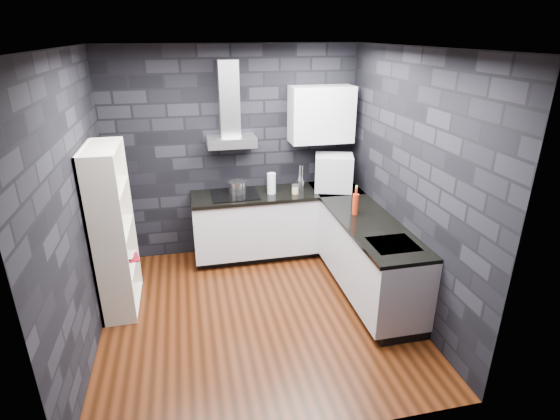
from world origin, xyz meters
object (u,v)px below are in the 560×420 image
object	(u,v)px
fruit_bowl	(112,231)
utensil_crock	(300,184)
appliance_garage	(334,173)
red_bottle	(355,204)
bookshelf	(113,231)
glass_vase	(271,183)
pot	(237,188)
storage_jar	(295,190)

from	to	relation	value
fruit_bowl	utensil_crock	bearing A→B (deg)	22.50
utensil_crock	appliance_garage	size ratio (longest dim) A/B	0.26
red_bottle	fruit_bowl	distance (m)	2.63
bookshelf	appliance_garage	bearing A→B (deg)	9.58
fruit_bowl	glass_vase	bearing A→B (deg)	24.65
pot	storage_jar	size ratio (longest dim) A/B	2.18
red_bottle	fruit_bowl	world-z (taller)	red_bottle
red_bottle	bookshelf	bearing A→B (deg)	177.50
glass_vase	appliance_garage	bearing A→B (deg)	-1.87
red_bottle	bookshelf	world-z (taller)	bookshelf
storage_jar	red_bottle	distance (m)	0.95
bookshelf	fruit_bowl	size ratio (longest dim) A/B	7.46
glass_vase	pot	bearing A→B (deg)	167.48
glass_vase	storage_jar	xyz separation A→B (m)	(0.29, -0.07, -0.08)
appliance_garage	storage_jar	bearing A→B (deg)	-157.81
utensil_crock	appliance_garage	distance (m)	0.46
storage_jar	red_bottle	size ratio (longest dim) A/B	0.43
appliance_garage	red_bottle	xyz separation A→B (m)	(-0.03, -0.85, -0.10)
storage_jar	fruit_bowl	size ratio (longest dim) A/B	0.43
glass_vase	utensil_crock	xyz separation A→B (m)	(0.40, 0.09, -0.07)
red_bottle	glass_vase	bearing A→B (deg)	132.12
pot	utensil_crock	xyz separation A→B (m)	(0.83, -0.01, -0.02)
utensil_crock	red_bottle	distance (m)	1.04
storage_jar	bookshelf	distance (m)	2.24
utensil_crock	bookshelf	distance (m)	2.40
utensil_crock	bookshelf	world-z (taller)	bookshelf
storage_jar	bookshelf	bearing A→B (deg)	-162.14
bookshelf	fruit_bowl	distance (m)	0.09
storage_jar	fruit_bowl	xyz separation A→B (m)	(-2.13, -0.77, -0.01)
pot	fruit_bowl	world-z (taller)	pot
utensil_crock	fruit_bowl	bearing A→B (deg)	-157.50
pot	utensil_crock	distance (m)	0.83
storage_jar	fruit_bowl	bearing A→B (deg)	-160.10
storage_jar	fruit_bowl	world-z (taller)	storage_jar
fruit_bowl	red_bottle	bearing A→B (deg)	-0.66
pot	fruit_bowl	bearing A→B (deg)	-146.45
red_bottle	utensil_crock	bearing A→B (deg)	111.88
storage_jar	glass_vase	bearing A→B (deg)	166.39
utensil_crock	appliance_garage	world-z (taller)	appliance_garage
glass_vase	appliance_garage	xyz separation A→B (m)	(0.82, -0.03, 0.09)
fruit_bowl	storage_jar	bearing A→B (deg)	19.90
glass_vase	fruit_bowl	bearing A→B (deg)	-155.35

